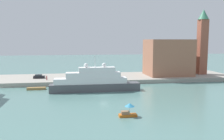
% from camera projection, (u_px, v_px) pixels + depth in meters
% --- Properties ---
extents(ground, '(400.00, 400.00, 0.00)m').
position_uv_depth(ground, '(104.00, 95.00, 67.42)').
color(ground, slate).
extents(quay_dock, '(110.00, 21.77, 1.47)m').
position_uv_depth(quay_dock, '(96.00, 78.00, 93.69)').
color(quay_dock, gray).
rests_on(quay_dock, ground).
extents(large_yacht, '(27.53, 3.91, 11.19)m').
position_uv_depth(large_yacht, '(94.00, 82.00, 72.76)').
color(large_yacht, '#4C4C51').
rests_on(large_yacht, ground).
extents(small_motorboat, '(3.69, 2.00, 2.80)m').
position_uv_depth(small_motorboat, '(128.00, 110.00, 48.43)').
color(small_motorboat, '#C66019').
rests_on(small_motorboat, ground).
extents(work_barge, '(5.82, 1.49, 0.75)m').
position_uv_depth(work_barge, '(36.00, 88.00, 75.33)').
color(work_barge, olive).
rests_on(work_barge, ground).
extents(harbor_building, '(17.50, 13.53, 14.52)m').
position_uv_depth(harbor_building, '(168.00, 57.00, 96.79)').
color(harbor_building, '#9E664C').
rests_on(harbor_building, quay_dock).
extents(bell_tower, '(4.46, 4.46, 26.85)m').
position_uv_depth(bell_tower, '(202.00, 40.00, 98.85)').
color(bell_tower, '#93513D').
rests_on(bell_tower, quay_dock).
extents(parked_car, '(4.14, 1.88, 1.47)m').
position_uv_depth(parked_car, '(39.00, 77.00, 88.91)').
color(parked_car, black).
rests_on(parked_car, quay_dock).
extents(person_figure, '(0.36, 0.36, 1.69)m').
position_uv_depth(person_figure, '(47.00, 78.00, 84.91)').
color(person_figure, maroon).
rests_on(person_figure, quay_dock).
extents(mooring_bollard, '(0.47, 0.47, 0.68)m').
position_uv_depth(mooring_bollard, '(111.00, 79.00, 84.93)').
color(mooring_bollard, black).
rests_on(mooring_bollard, quay_dock).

